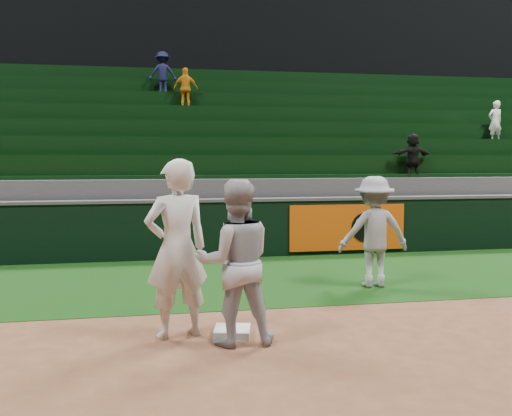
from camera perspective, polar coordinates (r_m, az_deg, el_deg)
The scene contains 9 objects.
ground at distance 7.16m, azimuth -0.13°, elevation -12.09°, with size 70.00×70.00×0.00m, color brown.
foul_grass at distance 10.03m, azimuth -3.32°, elevation -7.09°, with size 36.00×4.20×0.01m, color black.
upper_deck at distance 24.52m, azimuth -7.92°, elevation 14.11°, with size 40.00×12.00×12.00m, color black.
first_base at distance 6.94m, azimuth -2.40°, elevation -12.26°, with size 0.42×0.42×0.09m, color silver.
first_baseman at distance 6.74m, azimuth -7.94°, elevation -4.06°, with size 0.77×0.50×2.10m, color silver.
baserunner at distance 6.46m, azimuth -2.10°, elevation -5.43°, with size 0.91×0.71×1.87m, color #A7A9B1.
base_coach at distance 9.49m, azimuth 11.71°, elevation -2.32°, with size 1.17×0.67×1.81m, color gray.
field_wall at distance 12.08m, azimuth -4.57°, elevation -2.00°, with size 36.00×0.45×1.25m.
stadium_seating at distance 15.75m, azimuth -6.19°, elevation 3.51°, with size 36.00×5.95×5.15m.
Camera 1 is at (-1.26, -6.73, 2.11)m, focal length 40.00 mm.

